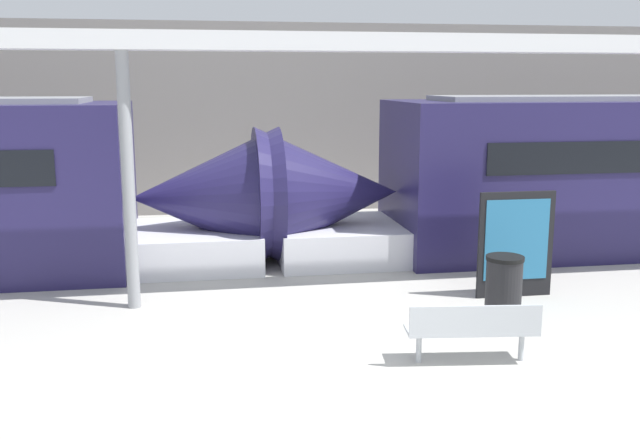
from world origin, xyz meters
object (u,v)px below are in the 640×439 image
(bench_near, at_px, (473,327))
(trash_bin, at_px, (504,288))
(poster_board, at_px, (516,244))
(support_column_near, at_px, (128,183))

(bench_near, distance_m, trash_bin, 1.82)
(poster_board, height_order, support_column_near, support_column_near)
(trash_bin, height_order, poster_board, poster_board)
(bench_near, bearing_deg, poster_board, 63.00)
(support_column_near, bearing_deg, bench_near, -34.96)
(poster_board, bearing_deg, trash_bin, -121.48)
(trash_bin, xyz_separation_m, poster_board, (0.68, 1.11, 0.39))
(bench_near, bearing_deg, trash_bin, 61.26)
(support_column_near, bearing_deg, trash_bin, -16.23)
(trash_bin, relative_size, support_column_near, 0.25)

